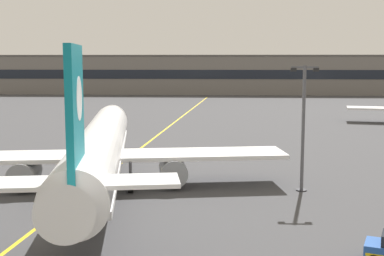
{
  "coord_description": "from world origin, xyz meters",
  "views": [
    {
      "loc": [
        9.77,
        -31.59,
        10.85
      ],
      "look_at": [
        7.64,
        8.26,
        5.58
      ],
      "focal_mm": 48.54,
      "sensor_mm": 36.0,
      "label": 1
    }
  ],
  "objects": [
    {
      "name": "terminal_building",
      "position": [
        5.64,
        134.05,
        6.17
      ],
      "size": [
        142.66,
        12.4,
        12.32
      ],
      "color": "slate",
      "rests_on": "ground"
    },
    {
      "name": "taxiway_centreline",
      "position": [
        0.0,
        30.0,
        0.0
      ],
      "size": [
        12.71,
        179.59,
        0.01
      ],
      "primitive_type": "cube",
      "rotation": [
        0.0,
        0.0,
        -0.07
      ],
      "color": "yellow",
      "rests_on": "ground"
    },
    {
      "name": "airliner_foreground",
      "position": [
        -0.34,
        11.05,
        3.37
      ],
      "size": [
        32.36,
        41.41,
        11.65
      ],
      "color": "white",
      "rests_on": "ground"
    },
    {
      "name": "ground_plane",
      "position": [
        0.0,
        0.0,
        0.0
      ],
      "size": [
        400.0,
        400.0,
        0.0
      ],
      "primitive_type": "plane",
      "color": "#3D3D3F"
    },
    {
      "name": "apron_lamp_post",
      "position": [
        16.64,
        11.04,
        5.48
      ],
      "size": [
        2.24,
        0.9,
        10.39
      ],
      "color": "#515156",
      "rests_on": "ground"
    }
  ]
}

